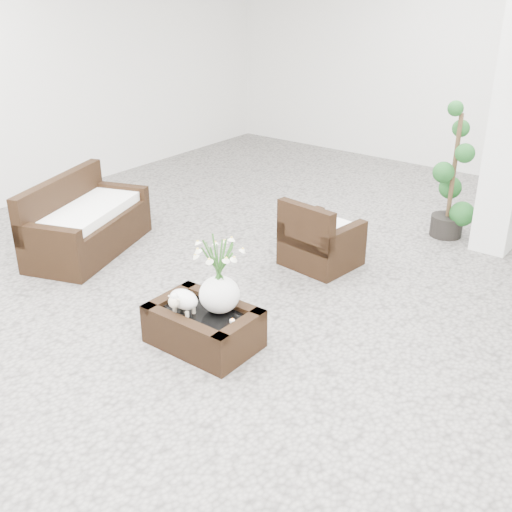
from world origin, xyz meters
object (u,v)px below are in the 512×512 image
Objects in this scene: coffee_table at (204,328)px; armchair at (322,232)px; loveseat at (87,216)px; topiary at (454,172)px.

armchair is at bearing 91.76° from coffee_table.
loveseat is 4.22m from topiary.
coffee_table is at bearing -125.62° from loveseat.
topiary is at bearing 78.86° from coffee_table.
loveseat is 1.00× the size of topiary.
armchair is 1.83m from topiary.
topiary is at bearing -65.96° from loveseat.
loveseat is (-2.28, -1.29, 0.05)m from armchair.
coffee_table is at bearing 98.68° from armchair.
armchair is 2.62m from loveseat.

